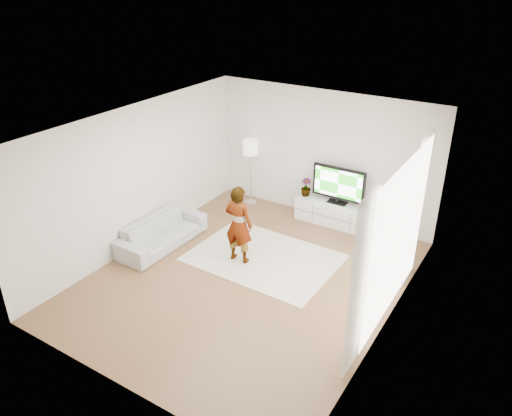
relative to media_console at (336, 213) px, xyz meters
The scene contains 17 objects.
floor 2.82m from the media_console, 99.84° to the right, with size 6.00×6.00×0.00m, color #8C5E3F.
ceiling 3.80m from the media_console, 99.84° to the right, with size 6.00×6.00×0.00m, color white.
wall_left 4.23m from the media_console, 137.14° to the right, with size 0.02×6.00×2.80m, color silver.
wall_right 3.61m from the media_console, 53.85° to the right, with size 0.02×6.00×2.80m, color silver.
wall_back 1.27m from the media_console, 153.90° to the left, with size 5.00×0.02×2.80m, color silver.
wall_front 5.90m from the media_console, 94.76° to the right, with size 5.00×0.02×2.80m, color silver.
window 3.40m from the media_console, 50.94° to the right, with size 0.01×2.60×2.50m, color white.
curtain_near 4.37m from the media_console, 62.98° to the right, with size 0.04×0.70×2.60m, color white.
curtain_far 2.50m from the media_console, 31.24° to the right, with size 0.04×0.70×2.60m, color white.
media_console is the anchor object (origin of this frame).
television 0.68m from the media_console, 90.00° to the left, with size 1.16×0.23×0.80m.
game_console 0.85m from the media_console, ahead, with size 0.09×0.19×0.24m.
potted_plant 0.86m from the media_console, behind, with size 0.22×0.22×0.40m, color #3F7238.
rug 2.12m from the media_console, 106.18° to the right, with size 2.71×1.95×0.01m, color beige.
player 2.57m from the media_console, 112.07° to the right, with size 0.55×0.36×1.52m, color #334772.
sofa 3.69m from the media_console, 133.93° to the right, with size 1.94×0.76×0.57m, color #B0B0AB.
floor_lamp 2.37m from the media_console, behind, with size 0.34×0.34×1.54m.
Camera 1 is at (4.08, -6.23, 5.10)m, focal length 35.00 mm.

